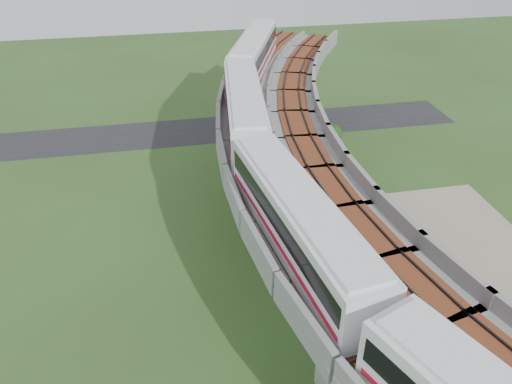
% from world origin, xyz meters
% --- Properties ---
extents(ground, '(160.00, 160.00, 0.00)m').
position_xyz_m(ground, '(0.00, 0.00, 0.00)').
color(ground, '#324A1D').
rests_on(ground, ground).
extents(dirt_lot, '(18.00, 26.00, 0.04)m').
position_xyz_m(dirt_lot, '(14.00, -2.00, 0.02)').
color(dirt_lot, gray).
rests_on(dirt_lot, ground).
extents(asphalt_road, '(60.00, 8.00, 0.03)m').
position_xyz_m(asphalt_road, '(0.00, 30.00, 0.01)').
color(asphalt_road, '#232326').
rests_on(asphalt_road, ground).
extents(viaduct, '(19.58, 73.98, 11.40)m').
position_xyz_m(viaduct, '(3.84, 0.00, 9.05)').
color(viaduct, '#99968E').
rests_on(viaduct, ground).
extents(metro_train, '(11.53, 61.33, 3.64)m').
position_xyz_m(metro_train, '(0.37, -1.66, 12.31)').
color(metro_train, silver).
rests_on(metro_train, ground).
extents(fence, '(3.87, 38.73, 1.50)m').
position_xyz_m(fence, '(9.75, 0.00, 0.75)').
color(fence, '#2D382D').
rests_on(fence, ground).
extents(tree_0, '(2.51, 2.51, 3.37)m').
position_xyz_m(tree_0, '(11.00, 21.48, 2.30)').
color(tree_0, '#382314').
rests_on(tree_0, ground).
extents(tree_1, '(1.80, 1.80, 2.76)m').
position_xyz_m(tree_1, '(9.13, 16.53, 1.98)').
color(tree_1, '#382314').
rests_on(tree_1, ground).
extents(tree_2, '(2.27, 2.27, 2.62)m').
position_xyz_m(tree_2, '(7.32, 8.92, 1.66)').
color(tree_2, '#382314').
rests_on(tree_2, ground).
extents(tree_3, '(2.07, 2.07, 2.66)m').
position_xyz_m(tree_3, '(6.82, 4.28, 1.77)').
color(tree_3, '#382314').
rests_on(tree_3, ground).
extents(tree_4, '(2.36, 2.36, 3.41)m').
position_xyz_m(tree_4, '(6.79, -4.00, 2.40)').
color(tree_4, '#382314').
rests_on(tree_4, ground).
extents(tree_5, '(2.36, 2.36, 2.61)m').
position_xyz_m(tree_5, '(6.77, -10.73, 1.61)').
color(tree_5, '#382314').
rests_on(tree_5, ground).
extents(car_dark, '(3.83, 2.97, 1.03)m').
position_xyz_m(car_dark, '(10.58, 4.71, 0.56)').
color(car_dark, black).
rests_on(car_dark, dirt_lot).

